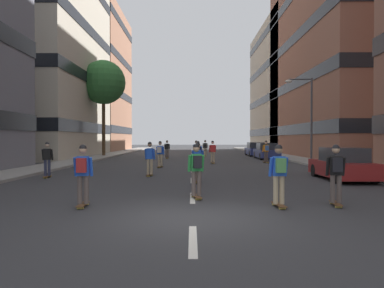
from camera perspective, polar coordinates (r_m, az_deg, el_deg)
name	(u,v)px	position (r m, az deg, el deg)	size (l,w,h in m)	color
ground_plane	(192,159)	(34.95, 0.00, -2.32)	(155.49, 155.49, 0.00)	#333335
sidewalk_left	(101,156)	(39.35, -14.04, -1.89)	(2.59, 71.27, 0.14)	gray
sidewalk_right	(283,156)	(39.36, 14.04, -1.89)	(2.59, 71.27, 0.14)	gray
lane_markings	(192,158)	(37.03, 0.00, -2.14)	(0.16, 62.20, 0.01)	silver
building_left_mid	(27,34)	(44.06, -24.29, 15.30)	(13.40, 18.93, 25.79)	#BCB29E
building_left_far	(80,81)	(60.50, -17.04, 9.35)	(13.40, 17.04, 21.64)	#9E6B51
building_right_mid	(357,19)	(44.49, 24.29, 17.25)	(13.40, 24.10, 28.92)	brown
building_right_far	(304,88)	(60.35, 17.01, 8.32)	(13.40, 22.23, 19.45)	#B2A893
parked_car_near	(255,150)	(41.36, 9.81, -0.87)	(1.82, 4.40, 1.52)	navy
parked_car_mid	(342,165)	(18.58, 22.36, -3.05)	(1.82, 4.40, 1.52)	maroon
parked_car_far	(266,152)	(35.37, 11.50, -1.17)	(1.82, 4.40, 1.52)	navy
street_tree_near	(103,83)	(40.98, -13.65, 9.27)	(4.71, 4.71, 10.20)	#4C3823
streetlamp_right	(307,110)	(29.92, 17.42, 5.03)	(2.13, 0.30, 6.50)	#3F3F44
skater_0	(83,171)	(10.84, -16.68, -4.12)	(0.54, 0.91, 1.78)	brown
skater_1	(212,151)	(28.61, 3.20, -1.06)	(0.55, 0.92, 1.78)	brown
skater_2	(47,158)	(19.52, -21.64, -2.02)	(0.55, 0.91, 1.78)	brown
skater_3	(279,172)	(10.64, 13.38, -4.20)	(0.55, 0.91, 1.78)	brown
skater_4	(196,167)	(11.86, 0.67, -3.65)	(0.57, 0.92, 1.78)	brown
skater_5	(336,171)	(11.34, 21.49, -3.92)	(0.56, 0.92, 1.78)	brown
skater_6	(150,157)	(19.03, -6.62, -2.04)	(0.55, 0.92, 1.78)	brown
skater_7	(198,160)	(16.14, 0.87, -2.56)	(0.55, 0.92, 1.78)	brown
skater_8	(266,150)	(29.72, 11.44, -0.95)	(0.57, 0.92, 1.78)	brown
skater_9	(205,147)	(40.38, 2.03, -0.50)	(0.53, 0.90, 1.78)	brown
skater_10	(198,152)	(24.73, 0.94, -1.29)	(0.56, 0.92, 1.78)	brown
skater_11	(196,149)	(32.37, 0.61, -0.78)	(0.56, 0.92, 1.78)	brown
skater_12	(167,148)	(35.66, -3.93, -0.68)	(0.54, 0.91, 1.78)	brown
skater_13	(160,152)	(24.56, -5.03, -1.31)	(0.56, 0.92, 1.78)	brown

